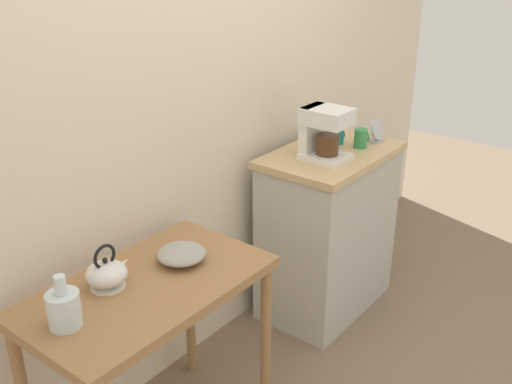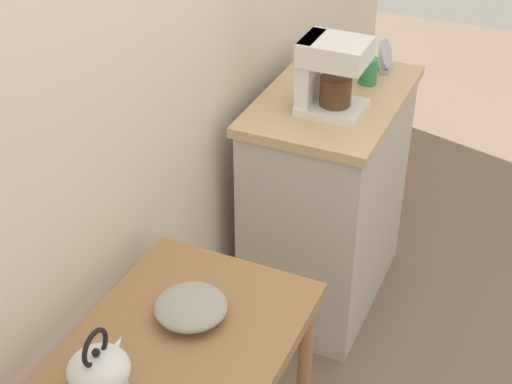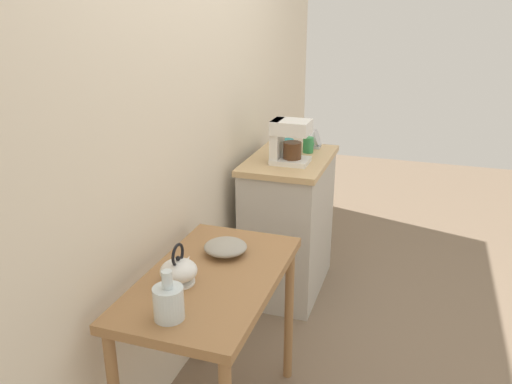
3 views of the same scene
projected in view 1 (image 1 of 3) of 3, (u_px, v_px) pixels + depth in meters
ground_plane at (266, 367)px, 2.88m from camera, size 8.00×8.00×0.00m
back_wall at (206, 65)px, 2.64m from camera, size 4.40×0.10×2.80m
wooden_table at (150, 309)px, 2.18m from camera, size 0.92×0.52×0.77m
kitchen_counter at (328, 231)px, 3.20m from camera, size 0.76×0.48×0.92m
bowl_stoneware at (181, 254)px, 2.27m from camera, size 0.19×0.19×0.06m
teakettle at (107, 273)px, 2.10m from camera, size 0.18×0.15×0.17m
glass_carafe_vase at (64, 308)px, 1.88m from camera, size 0.11×0.11×0.19m
coffee_maker at (323, 131)px, 2.87m from camera, size 0.18×0.22×0.26m
mug_dark_teal at (337, 136)px, 3.12m from camera, size 0.08×0.07×0.08m
mug_tall_green at (361, 138)px, 3.06m from camera, size 0.07×0.07×0.10m
table_clock at (377, 132)px, 3.13m from camera, size 0.11×0.06×0.12m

